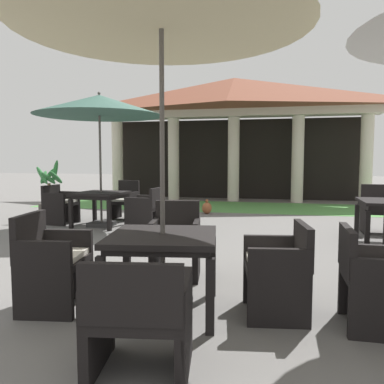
% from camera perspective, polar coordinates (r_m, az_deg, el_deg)
% --- Properties ---
extents(ground_plane, '(60.00, 60.00, 0.00)m').
position_cam_1_polar(ground_plane, '(3.90, -9.67, -15.90)').
color(ground_plane, slate).
extents(background_pavilion, '(9.31, 2.83, 3.98)m').
position_cam_1_polar(background_pavilion, '(13.02, 6.23, 12.39)').
color(background_pavilion, beige).
rests_on(background_pavilion, ground).
extents(lawn_strip, '(11.11, 2.57, 0.01)m').
position_cam_1_polar(lawn_strip, '(11.29, 5.17, -2.14)').
color(lawn_strip, '#519347').
rests_on(lawn_strip, ground).
extents(patio_chair_near_foreground_west, '(0.54, 0.58, 0.82)m').
position_cam_1_polar(patio_chair_near_foreground_west, '(3.56, 25.10, -11.54)').
color(patio_chair_near_foreground_west, black).
rests_on(patio_chair_near_foreground_west, ground).
extents(patio_table_mid_left, '(1.07, 1.07, 0.71)m').
position_cam_1_polar(patio_table_mid_left, '(3.52, -4.31, -7.64)').
color(patio_table_mid_left, black).
rests_on(patio_table_mid_left, ground).
extents(patio_umbrella_mid_left, '(2.60, 2.60, 2.93)m').
position_cam_1_polar(patio_umbrella_mid_left, '(3.67, -4.54, 25.34)').
color(patio_umbrella_mid_left, '#2D2D2D').
rests_on(patio_umbrella_mid_left, ground).
extents(patio_chair_mid_left_south, '(0.71, 0.66, 0.79)m').
position_cam_1_polar(patio_chair_mid_left_south, '(2.62, -7.73, -17.58)').
color(patio_chair_mid_left_south, black).
rests_on(patio_chair_mid_left_south, ground).
extents(patio_chair_mid_left_north, '(0.61, 0.58, 0.88)m').
position_cam_1_polar(patio_chair_mid_left_north, '(4.56, -2.39, -7.36)').
color(patio_chair_mid_left_north, black).
rests_on(patio_chair_mid_left_north, ground).
extents(patio_chair_mid_left_west, '(0.61, 0.66, 0.88)m').
position_cam_1_polar(patio_chair_mid_left_west, '(3.85, -19.91, -9.77)').
color(patio_chair_mid_left_west, black).
rests_on(patio_chair_mid_left_west, ground).
extents(patio_chair_mid_left_east, '(0.61, 0.67, 0.82)m').
position_cam_1_polar(patio_chair_mid_left_east, '(3.57, 12.61, -11.07)').
color(patio_chair_mid_left_east, black).
rests_on(patio_chair_mid_left_east, ground).
extents(patio_chair_mid_right_north, '(0.62, 0.55, 0.90)m').
position_cam_1_polar(patio_chair_mid_right_north, '(8.05, 25.80, -2.55)').
color(patio_chair_mid_right_north, black).
rests_on(patio_chair_mid_right_north, ground).
extents(patio_table_far_back, '(1.02, 1.02, 0.70)m').
position_cam_1_polar(patio_table_far_back, '(8.17, -13.20, -0.67)').
color(patio_table_far_back, black).
rests_on(patio_table_far_back, ground).
extents(patio_umbrella_far_back, '(2.58, 2.58, 2.72)m').
position_cam_1_polar(patio_umbrella_far_back, '(8.20, -13.46, 12.16)').
color(patio_umbrella_far_back, '#2D2D2D').
rests_on(patio_umbrella_far_back, ground).
extents(patio_chair_far_back_north, '(0.60, 0.63, 0.88)m').
position_cam_1_polar(patio_chair_far_back_north, '(9.06, -9.87, -1.43)').
color(patio_chair_far_back_north, black).
rests_on(patio_chair_far_back_north, ground).
extents(patio_chair_far_back_west, '(0.61, 0.63, 0.82)m').
position_cam_1_polar(patio_chair_far_back_west, '(8.75, -18.82, -1.76)').
color(patio_chair_far_back_west, black).
rests_on(patio_chair_far_back_west, ground).
extents(patio_chair_far_back_east, '(0.64, 0.67, 0.82)m').
position_cam_1_polar(patio_chair_far_back_east, '(7.72, -6.76, -2.46)').
color(patio_chair_far_back_east, black).
rests_on(patio_chair_far_back_east, ground).
extents(potted_palm_left_edge, '(0.56, 0.56, 1.38)m').
position_cam_1_polar(potted_palm_left_edge, '(9.38, -20.15, -1.49)').
color(potted_palm_left_edge, '#47423D').
rests_on(potted_palm_left_edge, ground).
extents(terracotta_urn, '(0.24, 0.24, 0.37)m').
position_cam_1_polar(terracotta_urn, '(9.79, 2.19, -2.34)').
color(terracotta_urn, '#9E5633').
rests_on(terracotta_urn, ground).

